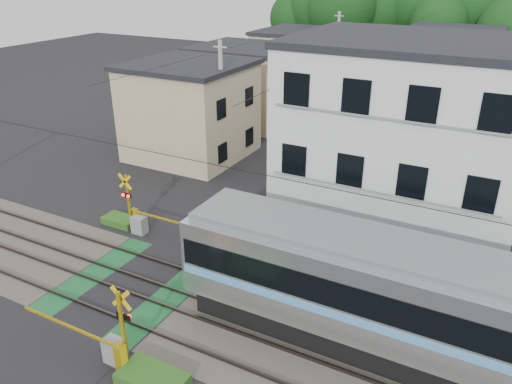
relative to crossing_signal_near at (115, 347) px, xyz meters
The scene contains 11 objects.
ground 4.53m from the crossing_signal_near, 125.29° to the left, with size 120.00×120.00×0.00m, color black.
track_bed 4.53m from the crossing_signal_near, 125.29° to the left, with size 120.00×120.00×0.14m.
crossing_signal_near is the anchor object (origin of this frame).
crossing_signal_far 8.95m from the crossing_signal_near, 125.29° to the left, with size 4.74×0.65×3.09m.
apartment_block 14.95m from the crossing_signal_near, 65.78° to the left, with size 10.20×8.36×9.30m.
houses_row 29.77m from the crossing_signal_near, 94.51° to the left, with size 22.07×31.35×6.80m.
tree_hill 52.13m from the crossing_signal_near, 93.65° to the left, with size 40.00×13.98×11.95m.
catenary 5.84m from the crossing_signal_near, 47.20° to the left, with size 60.00×5.04×7.00m.
utility_poles 27.12m from the crossing_signal_near, 97.77° to the left, with size 7.90×42.00×8.00m.
pedestrian 36.35m from the crossing_signal_near, 92.74° to the left, with size 0.56×0.37×1.53m, color #2B3036.
weed_patches 3.70m from the crossing_signal_near, 103.09° to the left, with size 10.25×8.80×0.40m.
Camera 1 is at (12.60, -12.68, 12.16)m, focal length 35.00 mm.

